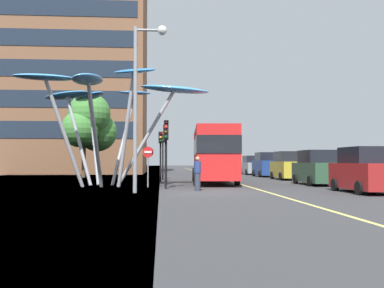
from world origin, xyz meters
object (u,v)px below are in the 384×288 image
at_px(car_parked_mid, 317,169).
at_px(leaf_sculpture, 106,95).
at_px(car_parked_near, 365,171).
at_px(no_entry_sign, 148,160).
at_px(red_bus, 214,152).
at_px(traffic_light_island_mid, 161,146).
at_px(traffic_light_kerb_near, 166,142).
at_px(traffic_light_opposite, 163,145).
at_px(car_side_street, 267,165).
at_px(car_parked_far, 288,167).
at_px(pedestrian, 197,174).
at_px(street_lamp, 143,86).
at_px(traffic_light_kerb_far, 166,138).
at_px(car_far_side, 252,166).

bearing_deg(car_parked_mid, leaf_sculpture, -179.73).
height_order(car_parked_near, no_entry_sign, no_entry_sign).
bearing_deg(red_bus, car_parked_mid, -23.84).
height_order(traffic_light_island_mid, no_entry_sign, traffic_light_island_mid).
height_order(leaf_sculpture, no_entry_sign, leaf_sculpture).
xyz_separation_m(traffic_light_kerb_near, traffic_light_opposite, (-0.11, 11.29, 0.24)).
height_order(traffic_light_kerb_near, car_side_street, traffic_light_kerb_near).
height_order(leaf_sculpture, car_parked_far, leaf_sculpture).
bearing_deg(pedestrian, leaf_sculpture, 136.79).
distance_m(red_bus, car_parked_mid, 6.58).
bearing_deg(street_lamp, car_side_street, 61.88).
distance_m(car_parked_mid, street_lamp, 12.40).
distance_m(leaf_sculpture, traffic_light_island_mid, 6.02).
distance_m(traffic_light_kerb_far, car_far_side, 22.12).
height_order(traffic_light_kerb_near, pedestrian, traffic_light_kerb_near).
bearing_deg(red_bus, no_entry_sign, -133.81).
xyz_separation_m(traffic_light_opposite, car_parked_mid, (9.25, -8.16, -1.68)).
distance_m(traffic_light_island_mid, car_parked_far, 10.45).
bearing_deg(car_far_side, car_parked_mid, -90.91).
distance_m(traffic_light_island_mid, car_parked_mid, 10.43).
xyz_separation_m(leaf_sculpture, pedestrian, (4.97, -4.67, -4.49)).
relative_size(car_parked_far, car_side_street, 0.96).
height_order(traffic_light_opposite, car_parked_far, traffic_light_opposite).
bearing_deg(red_bus, traffic_light_kerb_near, -119.02).
bearing_deg(no_entry_sign, leaf_sculpture, 146.58).
height_order(car_parked_near, pedestrian, car_parked_near).
relative_size(car_parked_mid, car_side_street, 1.02).
xyz_separation_m(car_far_side, street_lamp, (-10.56, -26.43, 3.94)).
xyz_separation_m(traffic_light_opposite, car_far_side, (9.57, 12.45, -1.72)).
bearing_deg(no_entry_sign, pedestrian, -50.67).
relative_size(street_lamp, no_entry_sign, 3.45).
height_order(street_lamp, no_entry_sign, street_lamp).
distance_m(traffic_light_kerb_far, street_lamp, 6.92).
height_order(car_parked_near, car_far_side, car_parked_near).
xyz_separation_m(traffic_light_island_mid, car_parked_near, (9.30, -10.74, -1.53)).
xyz_separation_m(leaf_sculpture, traffic_light_kerb_far, (3.51, 0.74, -2.51)).
height_order(traffic_light_kerb_far, car_parked_mid, traffic_light_kerb_far).
height_order(leaf_sculpture, car_side_street, leaf_sculpture).
xyz_separation_m(traffic_light_kerb_far, car_parked_near, (8.96, -7.21, -1.84)).
distance_m(red_bus, leaf_sculpture, 7.88).
xyz_separation_m(leaf_sculpture, car_side_street, (12.88, 13.93, -4.28)).
relative_size(traffic_light_island_mid, street_lamp, 0.45).
relative_size(red_bus, traffic_light_kerb_near, 3.02).
distance_m(traffic_light_opposite, car_parked_far, 9.81).
bearing_deg(traffic_light_island_mid, no_entry_sign, -96.52).
bearing_deg(car_parked_mid, street_lamp, -150.35).
bearing_deg(car_parked_mid, red_bus, 156.16).
relative_size(traffic_light_kerb_near, traffic_light_kerb_far, 0.85).
relative_size(traffic_light_island_mid, car_parked_mid, 0.78).
relative_size(car_parked_mid, street_lamp, 0.57).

